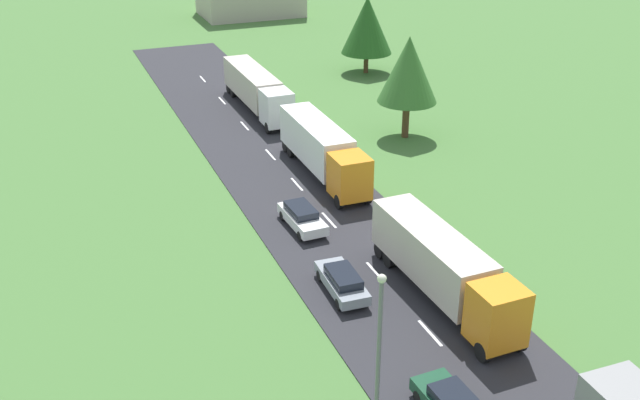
# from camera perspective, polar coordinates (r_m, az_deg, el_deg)

# --- Properties ---
(truck_second) EXTENTS (2.76, 12.27, 3.58)m
(truck_second) POSITION_cam_1_polar(r_m,az_deg,el_deg) (41.26, 9.33, -4.91)
(truck_second) COLOR orange
(truck_second) RESTS_ON road
(truck_third) EXTENTS (2.55, 12.64, 3.76)m
(truck_third) POSITION_cam_1_polar(r_m,az_deg,el_deg) (55.99, 0.18, 3.97)
(truck_third) COLOR orange
(truck_third) RESTS_ON road
(truck_fourth) EXTENTS (2.57, 13.98, 3.54)m
(truck_fourth) POSITION_cam_1_polar(r_m,az_deg,el_deg) (70.59, -4.84, 8.45)
(truck_fourth) COLOR white
(truck_fourth) RESTS_ON road
(car_fourth) EXTENTS (1.90, 4.65, 1.40)m
(car_fourth) POSITION_cam_1_polar(r_m,az_deg,el_deg) (41.85, 1.71, -6.21)
(car_fourth) COLOR #8C939E
(car_fourth) RESTS_ON road
(car_fifth) EXTENTS (1.95, 4.63, 1.45)m
(car_fifth) POSITION_cam_1_polar(r_m,az_deg,el_deg) (48.69, -1.38, -1.30)
(car_fifth) COLOR white
(car_fifth) RESTS_ON road
(lamppost_second) EXTENTS (0.36, 0.36, 8.34)m
(lamppost_second) POSITION_cam_1_polar(r_m,az_deg,el_deg) (30.14, 4.50, -11.69)
(lamppost_second) COLOR slate
(lamppost_second) RESTS_ON ground
(tree_oak) EXTENTS (5.02, 5.02, 8.69)m
(tree_oak) POSITION_cam_1_polar(r_m,az_deg,el_deg) (63.01, 6.75, 9.84)
(tree_oak) COLOR #513823
(tree_oak) RESTS_ON ground
(tree_birch) EXTENTS (5.47, 5.47, 8.23)m
(tree_birch) POSITION_cam_1_polar(r_m,az_deg,el_deg) (82.13, 3.61, 13.17)
(tree_birch) COLOR #513823
(tree_birch) RESTS_ON ground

